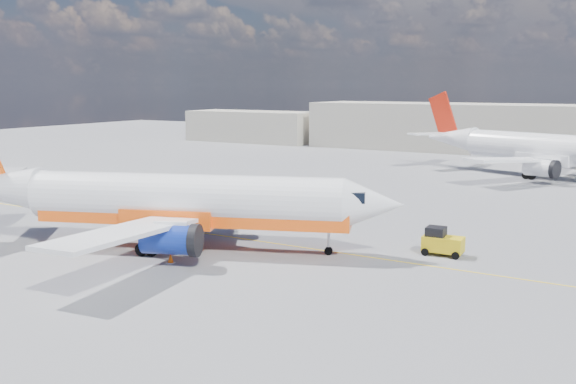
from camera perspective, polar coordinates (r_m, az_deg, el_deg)
The scene contains 8 objects.
ground at distance 44.86m, azimuth -6.05°, elevation -4.96°, with size 240.00×240.00×0.00m, color slate.
taxi_line at distance 47.23m, azimuth -3.89°, elevation -4.19°, with size 70.00×0.15×0.01m, color yellow.
terminal_main at distance 112.07m, azimuth 19.68°, elevation 5.29°, with size 70.00×14.00×8.00m, color beige.
terminal_annex at distance 128.52m, azimuth -3.17°, elevation 5.85°, with size 26.00×10.00×6.00m, color beige.
main_jet at distance 44.66m, azimuth -10.30°, elevation -0.78°, with size 32.55×24.64×9.93m.
second_jet at distance 83.24m, azimuth 22.12°, elevation 3.48°, with size 33.99×25.82×10.32m.
gse_tug at distance 43.81m, azimuth 13.51°, elevation -4.34°, with size 2.68×1.73×1.86m.
traffic_cone at distance 41.49m, azimuth -10.40°, elevation -5.83°, with size 0.45×0.45×0.63m.
Camera 1 is at (25.93, -34.86, 11.17)m, focal length 40.00 mm.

